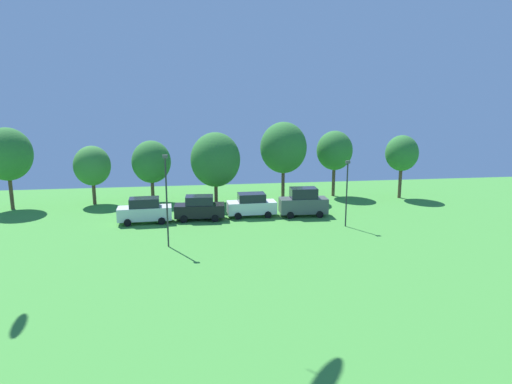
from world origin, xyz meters
name	(u,v)px	position (x,y,z in m)	size (l,w,h in m)	color
parked_car_leftmost	(145,211)	(-6.14, 42.35, 1.12)	(4.72, 2.13, 2.26)	silver
parked_car_second_from_left	(200,208)	(-1.33, 42.73, 1.10)	(4.54, 2.20, 2.21)	black
parked_car_third_from_left	(252,205)	(3.48, 43.24, 1.09)	(4.53, 2.09, 2.20)	silver
parked_car_rightmost_in_row	(303,202)	(8.28, 42.73, 1.30)	(4.48, 2.12, 2.67)	#4C5156
light_post_0	(167,196)	(-3.85, 35.28, 3.82)	(0.36, 0.20, 6.82)	#2D2D33
light_post_1	(347,189)	(10.99, 38.66, 3.24)	(0.36, 0.20, 5.68)	#2D2D33
treeline_tree_0	(7,154)	(-19.63, 49.62, 5.48)	(4.71, 4.71, 8.08)	brown
treeline_tree_1	(92,166)	(-12.00, 50.73, 4.03)	(3.71, 3.71, 6.09)	brown
treeline_tree_2	(151,162)	(-6.04, 50.82, 4.30)	(4.04, 4.04, 6.54)	brown
treeline_tree_3	(215,160)	(0.56, 49.15, 4.63)	(5.10, 5.10, 7.44)	brown
treeline_tree_4	(283,148)	(7.95, 50.38, 5.62)	(5.00, 5.00, 8.38)	brown
treeline_tree_5	(335,151)	(13.93, 51.15, 5.13)	(3.97, 3.97, 7.33)	brown
treeline_tree_6	(402,153)	(20.85, 49.01, 4.95)	(3.54, 3.54, 6.92)	brown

